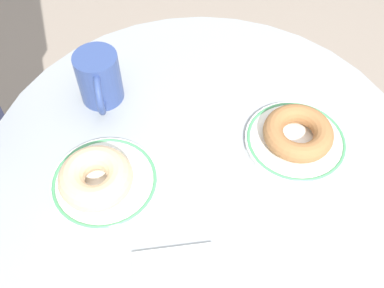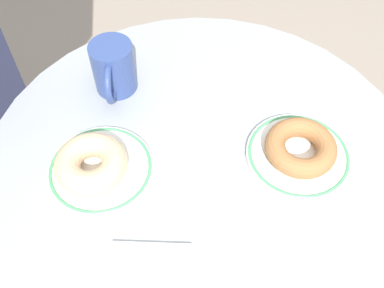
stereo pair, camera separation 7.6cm
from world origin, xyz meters
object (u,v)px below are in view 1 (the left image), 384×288
plate_left (105,182)px  paper_napkin (176,281)px  donut_glazed (96,178)px  donut_cinnamon (298,133)px  cafe_table (201,221)px  plate_right (296,141)px  coffee_mug (99,79)px

plate_left → paper_napkin: plate_left is taller
donut_glazed → donut_cinnamon: 0.34m
cafe_table → plate_right: (0.16, 0.03, 0.25)m
donut_cinnamon → coffee_mug: (-0.35, 0.10, 0.02)m
cafe_table → paper_napkin: size_ratio=6.34×
paper_napkin → donut_cinnamon: bearing=50.9°
paper_napkin → cafe_table: bearing=79.4°
paper_napkin → coffee_mug: 0.38m
donut_glazed → donut_cinnamon: bearing=15.9°
coffee_mug → donut_glazed: bearing=-85.0°
plate_left → donut_glazed: size_ratio=1.48×
plate_right → coffee_mug: 0.36m
donut_cinnamon → paper_napkin: bearing=-129.1°
cafe_table → paper_napkin: (-0.04, -0.22, 0.24)m
plate_right → donut_glazed: bearing=-164.1°
paper_napkin → plate_right: bearing=50.9°
plate_left → plate_right: size_ratio=1.00×
cafe_table → plate_left: bearing=-160.7°
donut_cinnamon → plate_left: bearing=-165.1°
plate_left → coffee_mug: coffee_mug is taller
donut_glazed → paper_napkin: bearing=-49.9°
cafe_table → donut_cinnamon: 0.31m
plate_right → paper_napkin: plate_right is taller
cafe_table → coffee_mug: coffee_mug is taller
cafe_table → plate_left: 0.30m
cafe_table → plate_right: size_ratio=4.27×
donut_glazed → paper_napkin: 0.20m
plate_right → plate_left: bearing=-165.1°
paper_napkin → coffee_mug: bearing=112.6°
cafe_table → plate_right: plate_right is taller
donut_glazed → paper_napkin: size_ratio=0.99×
donut_cinnamon → coffee_mug: 0.36m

